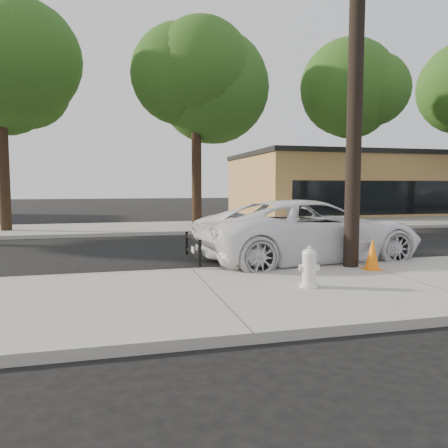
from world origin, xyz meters
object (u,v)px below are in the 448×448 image
(utility_pole, at_px, (356,63))
(police_cruiser, at_px, (310,231))
(traffic_cone, at_px, (372,254))
(fire_hydrant, at_px, (309,268))

(utility_pole, height_order, police_cruiser, utility_pole)
(utility_pole, xyz_separation_m, traffic_cone, (0.26, -0.45, -4.20))
(traffic_cone, bearing_deg, utility_pole, 119.98)
(utility_pole, relative_size, fire_hydrant, 12.68)
(police_cruiser, relative_size, traffic_cone, 8.30)
(traffic_cone, bearing_deg, fire_hydrant, -150.05)
(utility_pole, relative_size, traffic_cone, 12.66)
(traffic_cone, bearing_deg, police_cruiser, 107.06)
(utility_pole, distance_m, traffic_cone, 4.24)
(police_cruiser, bearing_deg, fire_hydrant, 147.72)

